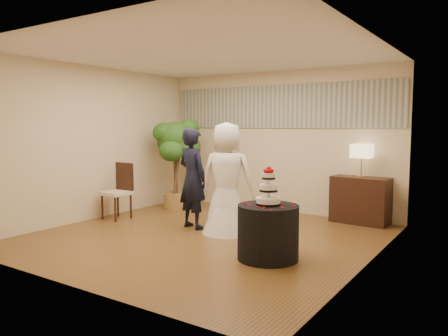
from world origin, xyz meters
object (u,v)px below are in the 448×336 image
Objects in this scene: wedding_cake at (268,186)px; table_lamp at (362,161)px; cake_table at (268,232)px; ficus_tree at (175,163)px; bride at (227,178)px; groom at (193,178)px; console at (360,200)px; side_chair at (116,191)px.

wedding_cake is 0.86× the size of table_lamp.
ficus_tree is at bearing 147.89° from cake_table.
cake_table is (1.20, -0.88, -0.53)m from bride.
bride is at bearing 143.87° from wedding_cake.
groom is 2.11m from cake_table.
table_lamp is (0.00, 0.00, 0.70)m from console.
wedding_cake reaches higher than side_chair.
console is at bearing -146.56° from bride.
table_lamp is 0.31× the size of ficus_tree.
bride reaches higher than wedding_cake.
table_lamp is (0.39, 2.76, 0.15)m from wedding_cake.
groom is at bearing 155.71° from wedding_cake.
cake_table is at bearing -32.11° from ficus_tree.
groom is 1.71× the size of console.
wedding_cake is 2.79m from table_lamp.
cake_table is 0.80× the size of console.
table_lamp reaches higher than cake_table.
side_chair is (-2.28, -0.25, -0.37)m from bride.
wedding_cake is at bearing 0.00° from cake_table.
table_lamp is at bearing 11.65° from ficus_tree.
cake_table is 0.42× the size of ficus_tree.
ficus_tree reaches higher than cake_table.
bride reaches higher than cake_table.
wedding_cake is at bearing -7.14° from side_chair.
cake_table is at bearing 0.00° from wedding_cake.
side_chair is (-3.87, -2.13, -0.60)m from table_lamp.
console reaches higher than cake_table.
side_chair is at bearing -146.07° from console.
bride is at bearing -130.18° from table_lamp.
ficus_tree reaches higher than console.
bride is 3.07× the size of table_lamp.
console is 4.42m from side_chair.
console is 3.72m from ficus_tree.
groom is 0.89× the size of ficus_tree.
table_lamp is at bearing 82.03° from cake_table.
table_lamp is at bearing -146.56° from bride.
bride is 2.31m from ficus_tree.
bride is 2.47m from table_lamp.
console is (0.39, 2.76, -0.55)m from wedding_cake.
side_chair reaches higher than cake_table.
groom is at bearing 155.71° from cake_table.
wedding_cake is (1.87, -0.84, 0.12)m from groom.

